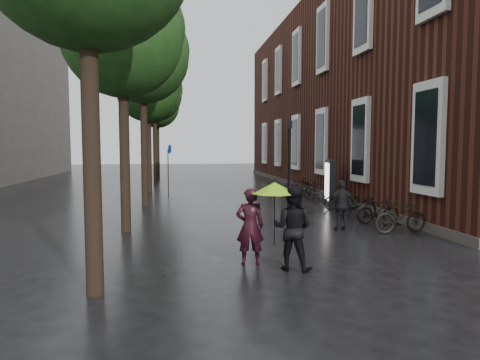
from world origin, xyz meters
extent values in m
plane|color=black|center=(0.00, 0.00, 0.00)|extent=(120.00, 120.00, 0.00)
cube|color=#38160F|center=(10.50, 19.50, 6.00)|extent=(10.00, 33.00, 12.00)
cube|color=silver|center=(5.45, 5.50, 3.00)|extent=(0.25, 1.60, 3.60)
cube|color=black|center=(5.35, 5.50, 3.00)|extent=(0.10, 1.20, 3.00)
cube|color=silver|center=(5.45, 10.50, 3.00)|extent=(0.25, 1.60, 3.60)
cube|color=black|center=(5.35, 10.50, 3.00)|extent=(0.10, 1.20, 3.00)
cube|color=silver|center=(5.45, 10.50, 8.50)|extent=(0.25, 1.60, 3.60)
cube|color=black|center=(5.35, 10.50, 8.50)|extent=(0.10, 1.20, 3.00)
cube|color=silver|center=(5.45, 15.50, 3.00)|extent=(0.25, 1.60, 3.60)
cube|color=black|center=(5.35, 15.50, 3.00)|extent=(0.10, 1.20, 3.00)
cube|color=silver|center=(5.45, 15.50, 8.50)|extent=(0.25, 1.60, 3.60)
cube|color=black|center=(5.35, 15.50, 8.50)|extent=(0.10, 1.20, 3.00)
cube|color=silver|center=(5.45, 20.50, 3.00)|extent=(0.25, 1.60, 3.60)
cube|color=black|center=(5.35, 20.50, 3.00)|extent=(0.10, 1.20, 3.00)
cube|color=silver|center=(5.45, 20.50, 8.50)|extent=(0.25, 1.60, 3.60)
cube|color=black|center=(5.35, 20.50, 8.50)|extent=(0.10, 1.20, 3.00)
cube|color=silver|center=(5.45, 25.50, 3.00)|extent=(0.25, 1.60, 3.60)
cube|color=black|center=(5.35, 25.50, 3.00)|extent=(0.10, 1.20, 3.00)
cube|color=silver|center=(5.45, 25.50, 8.50)|extent=(0.25, 1.60, 3.60)
cube|color=black|center=(5.35, 25.50, 8.50)|extent=(0.10, 1.20, 3.00)
cube|color=silver|center=(5.45, 30.50, 3.00)|extent=(0.25, 1.60, 3.60)
cube|color=black|center=(5.35, 30.50, 3.00)|extent=(0.10, 1.20, 3.00)
cube|color=silver|center=(5.45, 30.50, 8.50)|extent=(0.25, 1.60, 3.60)
cube|color=black|center=(5.35, 30.50, 8.50)|extent=(0.10, 1.20, 3.00)
cube|color=#3F3833|center=(5.60, 19.50, 0.15)|extent=(0.40, 33.00, 0.30)
cylinder|color=black|center=(-4.00, 1.00, 2.34)|extent=(0.32, 0.32, 4.68)
cylinder|color=black|center=(-4.10, 7.00, 2.25)|extent=(0.32, 0.32, 4.51)
cylinder|color=black|center=(-3.90, 13.00, 2.48)|extent=(0.32, 0.32, 4.95)
cylinder|color=black|center=(-4.05, 19.00, 2.20)|extent=(0.32, 0.32, 4.40)
cylinder|color=black|center=(-3.95, 25.00, 2.39)|extent=(0.32, 0.32, 4.79)
cylinder|color=black|center=(-4.00, 31.00, 2.28)|extent=(0.32, 0.32, 4.57)
imported|color=black|center=(-0.82, 2.56, 0.90)|extent=(0.68, 0.48, 1.79)
imported|color=black|center=(0.05, 2.04, 0.93)|extent=(1.14, 1.06, 1.87)
cylinder|color=black|center=(-0.32, 2.24, 1.16)|extent=(0.02, 0.02, 1.30)
cone|color=#8DDC17|center=(-0.32, 2.24, 1.81)|extent=(1.02, 1.02, 0.26)
cylinder|color=black|center=(-0.32, 2.24, 1.98)|extent=(0.02, 0.02, 0.08)
imported|color=black|center=(2.83, 6.07, 0.83)|extent=(0.99, 0.45, 1.65)
imported|color=black|center=(4.50, 5.38, 0.52)|extent=(1.77, 0.58, 1.05)
imported|color=black|center=(4.57, 7.05, 0.46)|extent=(1.57, 0.52, 0.93)
imported|color=black|center=(4.50, 8.65, 0.43)|extent=(1.66, 0.67, 0.85)
imported|color=black|center=(4.62, 10.51, 0.46)|extent=(1.81, 0.88, 0.91)
imported|color=black|center=(4.63, 12.42, 0.43)|extent=(1.66, 0.63, 0.86)
imported|color=black|center=(4.79, 13.98, 0.47)|extent=(1.62, 0.59, 0.95)
imported|color=black|center=(4.47, 15.99, 0.46)|extent=(1.85, 0.98, 0.92)
imported|color=black|center=(4.75, 17.86, 0.45)|extent=(1.79, 0.96, 0.89)
cube|color=black|center=(4.72, 12.19, 1.05)|extent=(0.29, 1.39, 2.10)
cube|color=white|center=(4.57, 12.19, 1.10)|extent=(0.04, 1.17, 1.72)
cylinder|color=black|center=(2.17, 10.21, 1.77)|extent=(0.11, 0.11, 3.54)
cube|color=black|center=(2.17, 10.21, 3.63)|extent=(0.19, 0.19, 0.31)
sphere|color=#FFE5B2|center=(2.17, 10.21, 3.63)|extent=(0.16, 0.16, 0.16)
cylinder|color=#262628|center=(-2.91, 17.72, 1.29)|extent=(0.06, 0.06, 2.58)
cylinder|color=#0E3F9C|center=(-2.81, 17.72, 2.58)|extent=(0.03, 0.52, 0.52)
camera|label=1|loc=(-2.51, -7.04, 2.75)|focal=32.00mm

